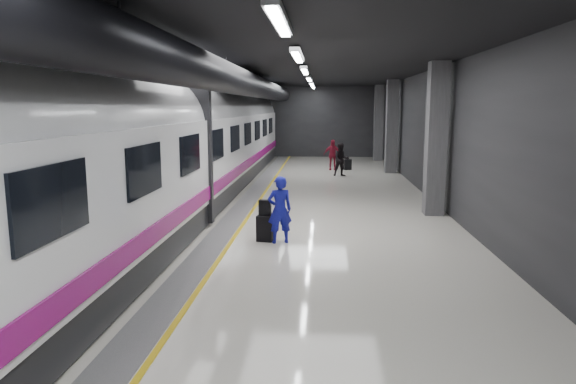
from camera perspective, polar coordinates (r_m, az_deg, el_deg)
name	(u,v)px	position (r m, az deg, el deg)	size (l,w,h in m)	color
ground	(277,227)	(13.86, -1.27, -3.91)	(40.00, 40.00, 0.00)	beige
platform_hall	(269,95)	(14.47, -2.13, 10.77)	(10.02, 40.02, 4.51)	black
train	(155,150)	(14.20, -14.51, 4.57)	(3.05, 38.00, 4.05)	black
traveler_main	(280,210)	(12.11, -0.93, -1.98)	(0.58, 0.38, 1.60)	#1616AA
suitcase_main	(265,228)	(12.37, -2.56, -4.06)	(0.38, 0.24, 0.63)	black
shoulder_bag	(265,208)	(12.29, -2.57, -1.75)	(0.28, 0.15, 0.38)	black
traveler_far_a	(341,160)	(24.05, 5.94, 3.60)	(0.75, 0.59, 1.55)	black
traveler_far_b	(332,155)	(26.46, 4.95, 4.14)	(0.91, 0.38, 1.55)	maroon
suitcase_far	(348,165)	(26.62, 6.63, 3.05)	(0.37, 0.24, 0.54)	black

